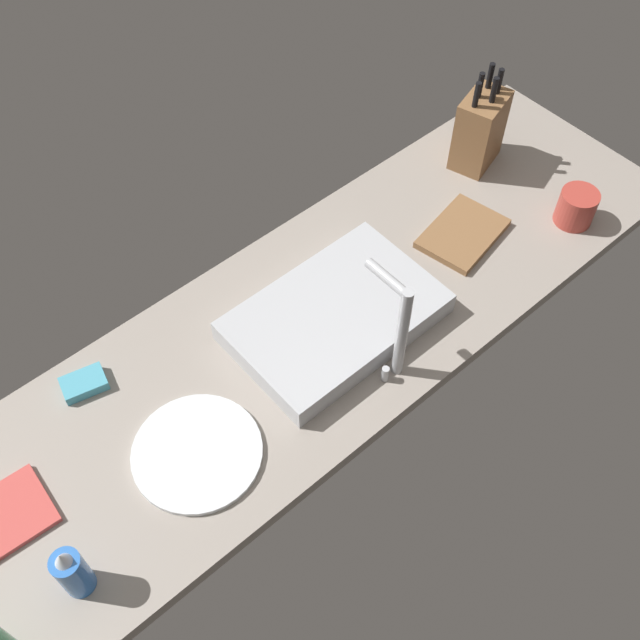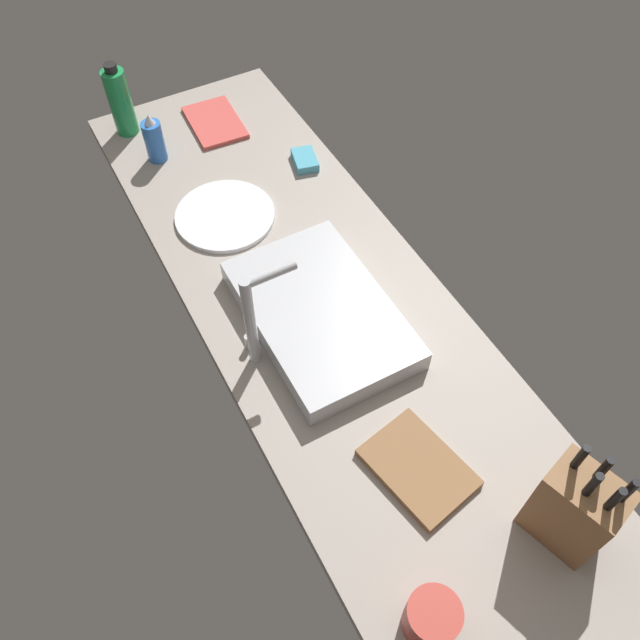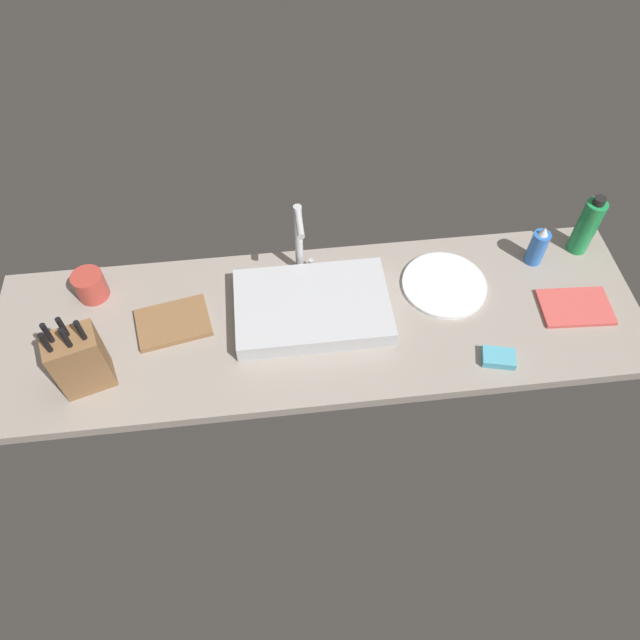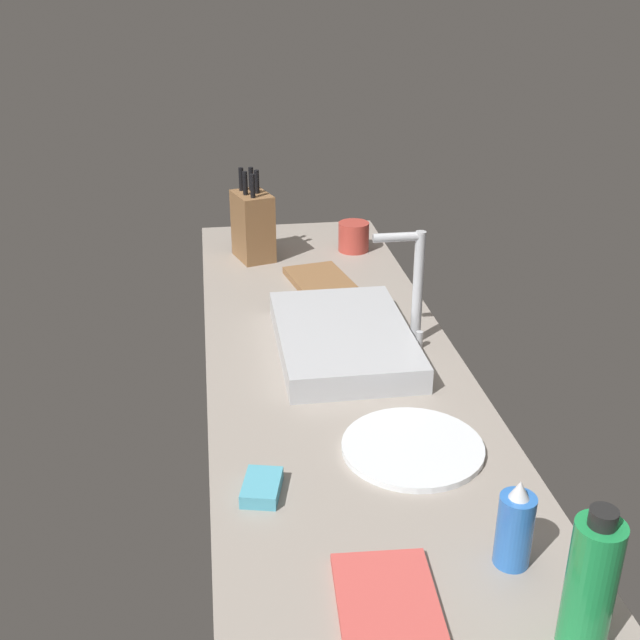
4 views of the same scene
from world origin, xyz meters
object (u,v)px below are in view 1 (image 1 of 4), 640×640
(faucet, at_px, (398,325))
(dish_sponge, at_px, (84,383))
(dinner_plate, at_px, (197,453))
(knife_block, at_px, (480,129))
(soap_bottle, at_px, (72,572))
(sink_basin, at_px, (335,317))
(coffee_mug, at_px, (576,207))
(cutting_board, at_px, (463,233))

(faucet, xyz_separation_m, dish_sponge, (0.52, -0.38, -0.14))
(dinner_plate, xyz_separation_m, dish_sponge, (0.09, -0.28, 0.01))
(knife_block, bearing_deg, soap_bottle, -4.74)
(knife_block, bearing_deg, dish_sponge, -20.06)
(faucet, relative_size, dish_sponge, 2.95)
(knife_block, xyz_separation_m, dinner_plate, (1.04, 0.21, -0.10))
(sink_basin, height_order, dinner_plate, sink_basin)
(sink_basin, height_order, faucet, faucet)
(faucet, bearing_deg, sink_basin, -83.38)
(sink_basin, height_order, coffee_mug, coffee_mug)
(dinner_plate, distance_m, coffee_mug, 1.06)
(sink_basin, relative_size, coffee_mug, 4.88)
(knife_block, bearing_deg, faucet, 11.06)
(soap_bottle, bearing_deg, cutting_board, -173.73)
(faucet, xyz_separation_m, cutting_board, (-0.39, -0.16, -0.14))
(cutting_board, bearing_deg, coffee_mug, 149.96)
(faucet, xyz_separation_m, coffee_mug, (-0.63, -0.02, -0.11))
(knife_block, distance_m, coffee_mug, 0.31)
(faucet, relative_size, soap_bottle, 1.84)
(faucet, xyz_separation_m, soap_bottle, (0.73, -0.03, -0.09))
(dinner_plate, bearing_deg, cutting_board, -176.36)
(sink_basin, relative_size, cutting_board, 2.17)
(coffee_mug, height_order, dish_sponge, coffee_mug)
(soap_bottle, relative_size, dish_sponge, 1.60)
(sink_basin, distance_m, faucet, 0.21)
(cutting_board, bearing_deg, soap_bottle, 6.27)
(cutting_board, height_order, dish_sponge, dish_sponge)
(dinner_plate, bearing_deg, knife_block, -168.28)
(dish_sponge, bearing_deg, soap_bottle, 58.40)
(knife_block, xyz_separation_m, coffee_mug, (-0.02, 0.30, -0.06))
(cutting_board, bearing_deg, knife_block, -143.34)
(cutting_board, relative_size, coffee_mug, 2.25)
(sink_basin, bearing_deg, coffee_mug, 167.44)
(faucet, bearing_deg, soap_bottle, -2.71)
(knife_block, xyz_separation_m, soap_bottle, (1.34, 0.29, -0.04))
(soap_bottle, distance_m, dish_sponge, 0.41)
(knife_block, height_order, dinner_plate, knife_block)
(coffee_mug, bearing_deg, soap_bottle, -0.71)
(dish_sponge, bearing_deg, faucet, 143.32)
(cutting_board, bearing_deg, dinner_plate, 3.64)
(knife_block, distance_m, dinner_plate, 1.06)
(faucet, height_order, knife_block, faucet)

